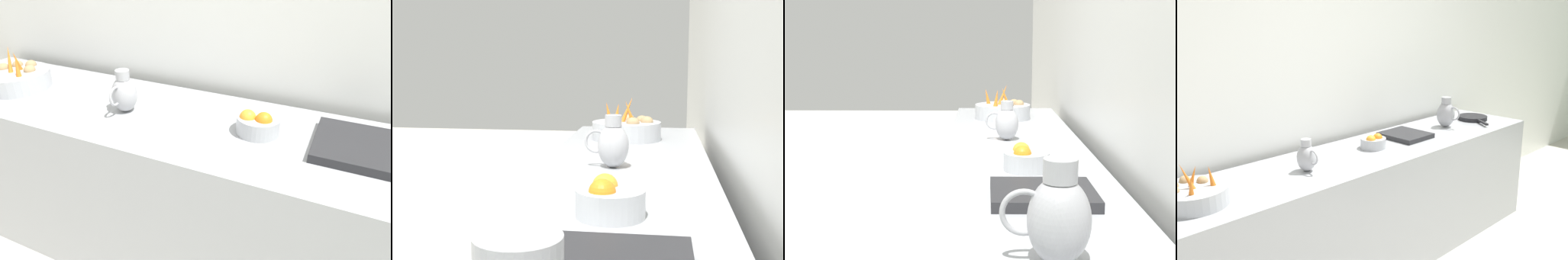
# 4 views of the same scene
# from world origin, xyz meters

# --- Properties ---
(tile_wall_left) EXTENTS (0.10, 9.14, 3.00)m
(tile_wall_left) POSITION_xyz_m (-1.95, 0.23, 1.50)
(tile_wall_left) COLOR white
(tile_wall_left) RESTS_ON ground_plane
(prep_counter) EXTENTS (0.68, 3.40, 0.88)m
(prep_counter) POSITION_xyz_m (-1.50, -0.27, 0.44)
(prep_counter) COLOR #9EA0A5
(prep_counter) RESTS_ON ground_plane
(vegetable_colander) EXTENTS (0.35, 0.35, 0.22)m
(vegetable_colander) POSITION_xyz_m (-1.47, -1.46, 0.93)
(vegetable_colander) COLOR #ADAFB5
(vegetable_colander) RESTS_ON prep_counter
(orange_bowl) EXTENTS (0.18, 0.18, 0.11)m
(orange_bowl) POSITION_xyz_m (-1.51, -0.13, 0.92)
(orange_bowl) COLOR #ADAFB5
(orange_bowl) RESTS_ON prep_counter
(metal_pitcher_tall) EXTENTS (0.21, 0.15, 0.25)m
(metal_pitcher_tall) POSITION_xyz_m (-1.52, 0.75, 0.99)
(metal_pitcher_tall) COLOR #939399
(metal_pitcher_tall) RESTS_ON prep_counter
(metal_pitcher_short) EXTENTS (0.17, 0.12, 0.20)m
(metal_pitcher_short) POSITION_xyz_m (-1.46, -0.76, 0.97)
(metal_pitcher_short) COLOR #A3A3A8
(metal_pitcher_short) RESTS_ON prep_counter
(counter_sink_basin) EXTENTS (0.34, 0.30, 0.04)m
(counter_sink_basin) POSITION_xyz_m (-1.54, 0.25, 0.89)
(counter_sink_basin) COLOR #232326
(counter_sink_basin) RESTS_ON prep_counter
(skillet_on_counter) EXTENTS (0.39, 0.30, 0.03)m
(skillet_on_counter) POSITION_xyz_m (-1.50, 1.13, 0.89)
(skillet_on_counter) COLOR black
(skillet_on_counter) RESTS_ON prep_counter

